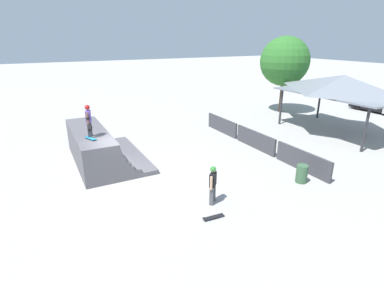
# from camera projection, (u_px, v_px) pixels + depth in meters

# --- Properties ---
(ground_plane) EXTENTS (160.00, 160.00, 0.00)m
(ground_plane) POSITION_uv_depth(u_px,v_px,m) (126.00, 176.00, 14.62)
(ground_plane) COLOR #A3A09B
(quarter_pipe_ramp) EXTENTS (5.95, 3.49, 1.83)m
(quarter_pipe_ramp) POSITION_uv_depth(u_px,v_px,m) (98.00, 148.00, 16.04)
(quarter_pipe_ramp) COLOR #565459
(quarter_pipe_ramp) RESTS_ON ground
(skater_on_deck) EXTENTS (0.68, 0.34, 1.58)m
(skater_on_deck) POSITION_uv_depth(u_px,v_px,m) (89.00, 119.00, 14.22)
(skater_on_deck) COLOR #2D2D33
(skater_on_deck) RESTS_ON quarter_pipe_ramp
(skateboard_on_deck) EXTENTS (0.78, 0.49, 0.09)m
(skateboard_on_deck) POSITION_uv_depth(u_px,v_px,m) (91.00, 138.00, 14.15)
(skateboard_on_deck) COLOR blue
(skateboard_on_deck) RESTS_ON quarter_pipe_ramp
(bystander_walking) EXTENTS (0.52, 0.52, 1.62)m
(bystander_walking) POSITION_uv_depth(u_px,v_px,m) (213.00, 182.00, 11.95)
(bystander_walking) COLOR #4C4C51
(bystander_walking) RESTS_ON ground
(skateboard_on_ground) EXTENTS (0.24, 0.86, 0.09)m
(skateboard_on_ground) POSITION_uv_depth(u_px,v_px,m) (213.00, 217.00, 11.16)
(skateboard_on_ground) COLOR blue
(skateboard_on_ground) RESTS_ON ground
(barrier_fence) EXTENTS (10.87, 0.12, 1.05)m
(barrier_fence) POSITION_uv_depth(u_px,v_px,m) (255.00, 140.00, 18.19)
(barrier_fence) COLOR #3D3D42
(barrier_fence) RESTS_ON ground
(pavilion_shelter) EXTENTS (8.06, 4.99, 4.02)m
(pavilion_shelter) POSITION_uv_depth(u_px,v_px,m) (343.00, 85.00, 20.42)
(pavilion_shelter) COLOR #2D2D33
(pavilion_shelter) RESTS_ON ground
(tree_beside_pavilion) EXTENTS (4.23, 4.23, 6.58)m
(tree_beside_pavilion) POSITION_uv_depth(u_px,v_px,m) (285.00, 61.00, 25.97)
(tree_beside_pavilion) COLOR brown
(tree_beside_pavilion) RESTS_ON ground
(trash_bin) EXTENTS (0.52, 0.52, 0.85)m
(trash_bin) POSITION_uv_depth(u_px,v_px,m) (302.00, 174.00, 13.87)
(trash_bin) COLOR #385B3D
(trash_bin) RESTS_ON ground
(parked_car_black) EXTENTS (4.57, 1.82, 1.27)m
(parked_car_black) POSITION_uv_depth(u_px,v_px,m) (377.00, 105.00, 27.13)
(parked_car_black) COLOR black
(parked_car_black) RESTS_ON ground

